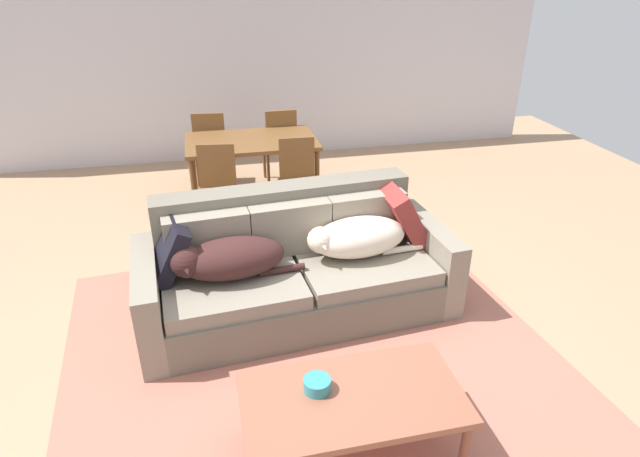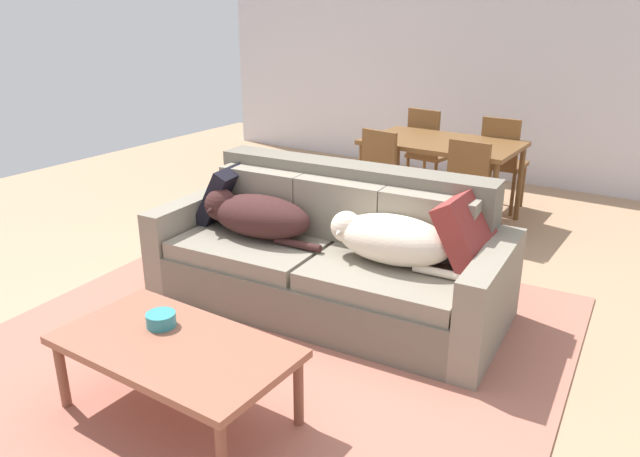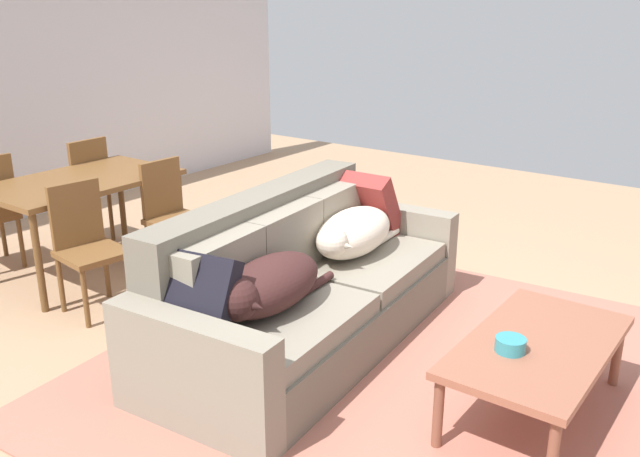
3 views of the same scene
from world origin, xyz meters
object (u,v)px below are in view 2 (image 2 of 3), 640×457
object	(u,v)px
dining_chair_far_left	(427,149)
couch	(331,256)
dog_on_right_cushion	(389,239)
dog_on_left_cushion	(255,215)
throw_pillow_by_left_arm	(225,194)
dining_chair_near_left	(371,177)
dining_table	(442,148)
throw_pillow_by_right_arm	(470,234)
bowl_on_coffee_table	(161,320)
dining_chair_near_right	(461,190)
coffee_table	(174,351)
dining_chair_far_right	(501,159)

from	to	relation	value
dining_chair_far_left	couch	bearing A→B (deg)	107.77
couch	dog_on_right_cushion	world-z (taller)	couch
couch	dog_on_left_cushion	xyz separation A→B (m)	(-0.51, -0.17, 0.24)
throw_pillow_by_left_arm	dining_chair_near_left	size ratio (longest dim) A/B	0.49
dog_on_right_cushion	dining_chair_near_left	world-z (taller)	dining_chair_near_left
dining_table	dining_chair_near_left	distance (m)	0.75
throw_pillow_by_right_arm	dining_table	bearing A→B (deg)	117.35
couch	bowl_on_coffee_table	world-z (taller)	couch
couch	dining_chair_near_right	distance (m)	1.54
throw_pillow_by_right_arm	dining_chair_near_right	size ratio (longest dim) A/B	0.54
couch	coffee_table	xyz separation A→B (m)	(0.04, -1.46, 0.04)
dog_on_right_cushion	dining_chair_near_left	xyz separation A→B (m)	(-0.96, 1.50, -0.10)
dining_chair_far_left	bowl_on_coffee_table	bearing A→B (deg)	102.31
couch	dining_table	size ratio (longest dim) A/B	1.75
dining_chair_near_right	throw_pillow_by_left_arm	bearing A→B (deg)	-126.08
dog_on_left_cushion	dining_chair_near_right	xyz separation A→B (m)	(0.82, 1.67, -0.10)
dog_on_right_cushion	throw_pillow_by_right_arm	size ratio (longest dim) A/B	1.92
bowl_on_coffee_table	dog_on_left_cushion	bearing A→B (deg)	107.49
dining_table	couch	bearing A→B (deg)	-87.36
throw_pillow_by_right_arm	coffee_table	distance (m)	1.82
throw_pillow_by_right_arm	coffee_table	xyz separation A→B (m)	(-0.85, -1.58, -0.28)
dog_on_left_cushion	dining_chair_near_left	bearing A→B (deg)	85.00
dining_table	dog_on_left_cushion	bearing A→B (deg)	-100.71
dining_chair_near_left	dining_chair_far_right	bearing A→B (deg)	62.91
throw_pillow_by_right_arm	dining_table	world-z (taller)	throw_pillow_by_right_arm
bowl_on_coffee_table	dining_chair_far_right	bearing A→B (deg)	83.86
dining_chair_near_left	dog_on_right_cushion	bearing A→B (deg)	-49.40
coffee_table	dining_chair_near_left	world-z (taller)	dining_chair_near_left
dog_on_right_cushion	throw_pillow_by_left_arm	size ratio (longest dim) A/B	2.12
dog_on_left_cushion	dining_chair_near_left	size ratio (longest dim) A/B	1.07
dining_table	dining_chair_far_left	world-z (taller)	dining_chair_far_left
couch	dog_on_left_cushion	distance (m)	0.59
throw_pillow_by_right_arm	dining_chair_far_left	world-z (taller)	dining_chair_far_left
couch	dining_chair_near_right	xyz separation A→B (m)	(0.32, 1.50, 0.14)
bowl_on_coffee_table	dining_chair_near_right	bearing A→B (deg)	81.26
couch	throw_pillow_by_left_arm	xyz separation A→B (m)	(-0.90, -0.03, 0.29)
dog_on_left_cushion	coffee_table	size ratio (longest dim) A/B	0.80
coffee_table	dining_chair_far_right	bearing A→B (deg)	86.40
dog_on_right_cushion	coffee_table	xyz separation A→B (m)	(-0.42, -1.40, -0.21)
bowl_on_coffee_table	dining_table	bearing A→B (deg)	89.43
bowl_on_coffee_table	coffee_table	bearing A→B (deg)	-25.65
throw_pillow_by_left_arm	dog_on_left_cushion	bearing A→B (deg)	-19.45
dog_on_left_cushion	dining_chair_far_right	distance (m)	2.86
dining_chair_far_left	dining_chair_far_right	xyz separation A→B (m)	(0.81, -0.07, 0.01)
throw_pillow_by_left_arm	dining_table	bearing A→B (deg)	68.55
dining_chair_near_left	dining_chair_far_right	size ratio (longest dim) A/B	0.95
dog_on_left_cushion	coffee_table	xyz separation A→B (m)	(0.55, -1.30, -0.21)
dining_table	dining_chair_far_left	bearing A→B (deg)	123.98
dining_chair_far_left	dog_on_left_cushion	bearing A→B (deg)	96.88
dog_on_right_cushion	dining_chair_near_left	bearing A→B (deg)	118.03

